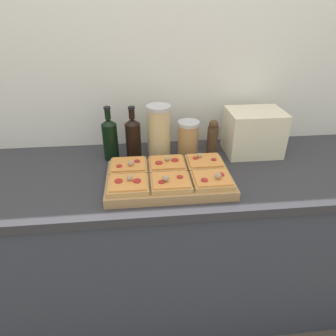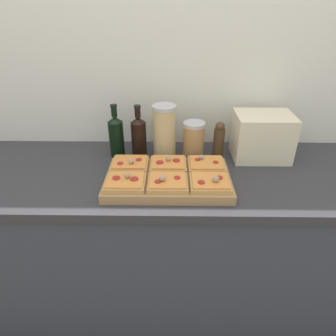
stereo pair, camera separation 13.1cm
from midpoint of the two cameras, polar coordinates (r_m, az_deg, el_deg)
The scene contains 15 objects.
wall_back at distance 1.61m, azimuth -4.07°, elevation 17.13°, with size 6.00×0.06×2.50m.
kitchen_counter at distance 1.68m, azimuth -2.57°, elevation -13.78°, with size 2.63×0.67×0.89m.
cutting_board at distance 1.31m, azimuth -2.74°, elevation -2.29°, with size 0.54×0.32×0.04m, color #A37A4C.
pizza_slice_back_left at distance 1.36m, azimuth -10.27°, elevation 0.28°, with size 0.16×0.14×0.05m.
pizza_slice_back_center at distance 1.35m, azimuth -2.97°, elevation 0.67°, with size 0.16×0.14×0.05m.
pizza_slice_back_right at distance 1.37m, azimuth 4.26°, elevation 1.02°, with size 0.16×0.14×0.05m.
pizza_slice_front_left at distance 1.23m, azimuth -10.66°, elevation -3.18°, with size 0.16×0.14×0.05m.
pizza_slice_front_center at distance 1.22m, azimuth -2.59°, elevation -2.79°, with size 0.16×0.14×0.05m.
pizza_slice_front_right at distance 1.24m, azimuth 5.47°, elevation -2.34°, with size 0.16×0.14×0.06m.
olive_oil_bottle at distance 1.51m, azimuth -13.44°, elevation 5.47°, with size 0.07×0.07×0.27m.
wine_bottle at distance 1.50m, azimuth -9.16°, elevation 5.68°, with size 0.08×0.08×0.27m.
grain_jar_tall at distance 1.49m, azimuth -4.27°, elevation 6.82°, with size 0.12×0.12×0.27m.
grain_jar_short at distance 1.51m, azimuth 1.36°, elevation 5.57°, with size 0.11×0.11×0.18m.
pepper_mill at distance 1.53m, azimuth 6.07°, elevation 5.71°, with size 0.05×0.05×0.19m.
toaster_oven at distance 1.58m, azimuth 13.71°, elevation 6.61°, with size 0.30×0.21×0.23m.
Camera 1 is at (-0.12, -0.89, 1.60)m, focal length 32.00 mm.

